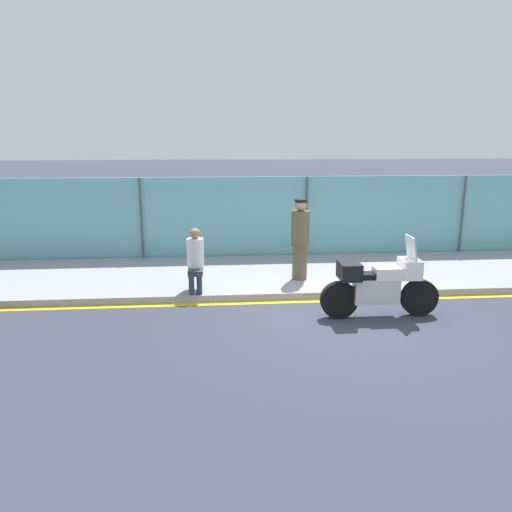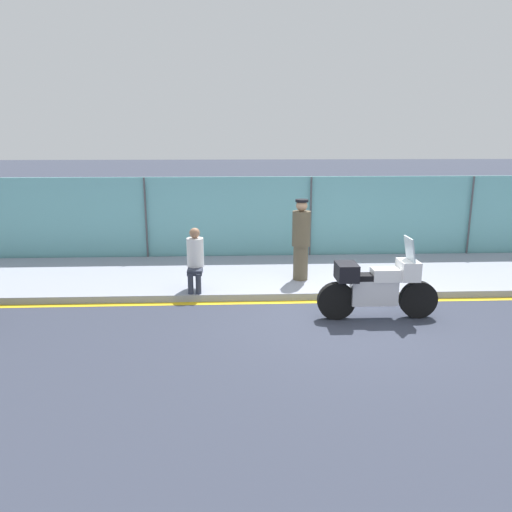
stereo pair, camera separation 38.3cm
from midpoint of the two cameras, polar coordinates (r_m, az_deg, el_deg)
name	(u,v)px [view 2 (the right image)]	position (r m, az deg, el deg)	size (l,w,h in m)	color
ground_plane	(345,318)	(9.23, 11.31, -6.96)	(120.00, 120.00, 0.00)	#333847
sidewalk	(320,274)	(11.66, 8.27, -2.10)	(31.30, 3.27, 0.14)	#8E93A3
curb_paint_stripe	(335,301)	(10.07, 10.08, -5.13)	(31.30, 0.18, 0.01)	gold
storefront_fence	(310,219)	(13.10, 7.01, 4.25)	(29.74, 0.17, 2.18)	#6BB2B7
motorcycle	(377,286)	(9.16, 14.85, -3.36)	(2.16, 0.50, 1.48)	black
officer_standing	(301,239)	(10.74, 6.19, 1.92)	(0.39, 0.39, 1.75)	brown
person_seated_on_curb	(195,256)	(10.12, -5.90, 0.03)	(0.34, 0.64, 1.26)	#2D3342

